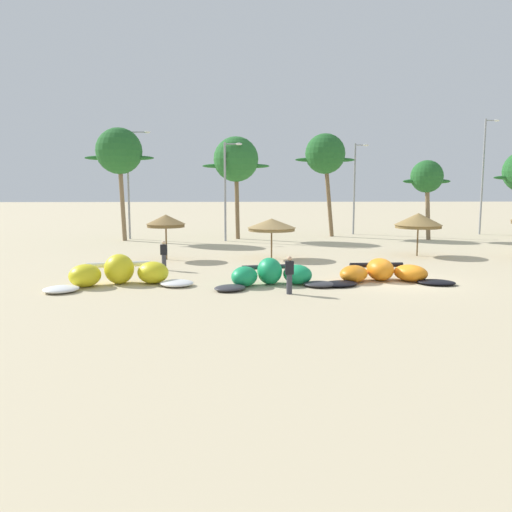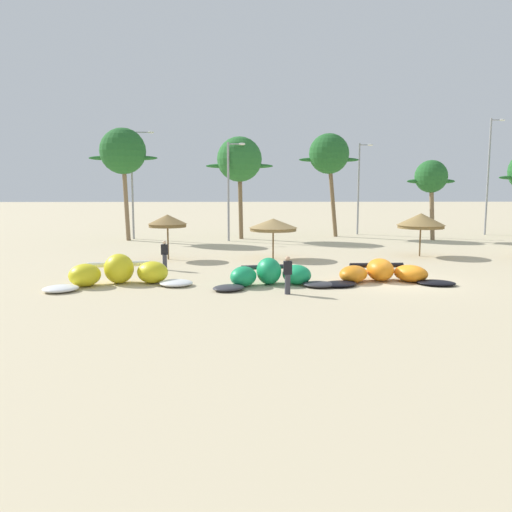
# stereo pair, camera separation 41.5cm
# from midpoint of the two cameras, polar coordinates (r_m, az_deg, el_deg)

# --- Properties ---
(ground_plane) EXTENTS (260.00, 260.00, 0.00)m
(ground_plane) POSITION_cam_midpoint_polar(r_m,az_deg,el_deg) (26.13, 15.74, -2.71)
(ground_plane) COLOR beige
(kite_far_left) EXTENTS (6.71, 4.00, 1.40)m
(kite_far_left) POSITION_cam_midpoint_polar(r_m,az_deg,el_deg) (25.10, -14.20, -1.83)
(kite_far_left) COLOR white
(kite_far_left) RESTS_ON ground
(kite_left) EXTENTS (5.81, 3.20, 1.24)m
(kite_left) POSITION_cam_midpoint_polar(r_m,az_deg,el_deg) (24.19, 2.05, -2.10)
(kite_left) COLOR #333338
(kite_left) RESTS_ON ground
(kite_left_of_center) EXTENTS (6.62, 3.18, 1.09)m
(kite_left_of_center) POSITION_cam_midpoint_polar(r_m,az_deg,el_deg) (25.79, 14.00, -1.84)
(kite_left_of_center) COLOR black
(kite_left_of_center) RESTS_ON ground
(beach_umbrella_near_van) EXTENTS (2.43, 2.43, 2.81)m
(beach_umbrella_near_van) POSITION_cam_midpoint_polar(r_m,az_deg,el_deg) (32.99, -9.25, 3.80)
(beach_umbrella_near_van) COLOR brown
(beach_umbrella_near_van) RESTS_ON ground
(beach_umbrella_middle) EXTENTS (3.07, 3.07, 2.54)m
(beach_umbrella_middle) POSITION_cam_midpoint_polar(r_m,az_deg,el_deg) (32.93, 2.24, 3.43)
(beach_umbrella_middle) COLOR brown
(beach_umbrella_middle) RESTS_ON ground
(beach_umbrella_near_palms) EXTENTS (3.10, 3.10, 2.82)m
(beach_umbrella_near_palms) POSITION_cam_midpoint_polar(r_m,az_deg,el_deg) (35.76, 17.82, 3.68)
(beach_umbrella_near_palms) COLOR brown
(beach_umbrella_near_palms) RESTS_ON ground
(person_near_kites) EXTENTS (0.36, 0.24, 1.62)m
(person_near_kites) POSITION_cam_midpoint_polar(r_m,az_deg,el_deg) (22.21, 4.00, -2.08)
(person_near_kites) COLOR #383842
(person_near_kites) RESTS_ON ground
(person_by_umbrellas) EXTENTS (0.36, 0.24, 1.62)m
(person_by_umbrellas) POSITION_cam_midpoint_polar(r_m,az_deg,el_deg) (28.93, -9.51, 0.09)
(person_by_umbrellas) COLOR #383842
(person_by_umbrellas) RESTS_ON ground
(palm_leftmost) EXTENTS (5.71, 3.80, 9.34)m
(palm_leftmost) POSITION_cam_midpoint_polar(r_m,az_deg,el_deg) (45.47, -14.02, 10.93)
(palm_leftmost) COLOR #7F6647
(palm_leftmost) RESTS_ON ground
(palm_left) EXTENTS (5.76, 3.84, 8.77)m
(palm_left) POSITION_cam_midpoint_polar(r_m,az_deg,el_deg) (45.54, -1.55, 10.41)
(palm_left) COLOR brown
(palm_left) RESTS_ON ground
(palm_left_of_gap) EXTENTS (5.39, 3.59, 9.23)m
(palm_left_of_gap) POSITION_cam_midpoint_polar(r_m,az_deg,el_deg) (48.12, 8.20, 10.87)
(palm_left_of_gap) COLOR brown
(palm_left_of_gap) RESTS_ON ground
(palm_center_left) EXTENTS (4.10, 2.73, 6.74)m
(palm_center_left) POSITION_cam_midpoint_polar(r_m,az_deg,el_deg) (46.99, 18.76, 8.08)
(palm_center_left) COLOR #7F6647
(palm_center_left) RESTS_ON ground
(lamppost_west) EXTENTS (2.09, 0.24, 9.25)m
(lamppost_west) POSITION_cam_midpoint_polar(r_m,az_deg,el_deg) (46.59, -12.88, 8.21)
(lamppost_west) COLOR gray
(lamppost_west) RESTS_ON ground
(lamppost_west_center) EXTENTS (1.51, 0.24, 8.13)m
(lamppost_west_center) POSITION_cam_midpoint_polar(r_m,az_deg,el_deg) (43.70, -2.59, 7.61)
(lamppost_west_center) COLOR gray
(lamppost_west_center) RESTS_ON ground
(lamppost_east_center) EXTENTS (1.37, 0.24, 8.52)m
(lamppost_east_center) POSITION_cam_midpoint_polar(r_m,az_deg,el_deg) (50.72, 11.44, 7.67)
(lamppost_east_center) COLOR gray
(lamppost_east_center) RESTS_ON ground
(lamppost_east) EXTENTS (1.39, 0.24, 10.76)m
(lamppost_east) POSITION_cam_midpoint_polar(r_m,az_deg,el_deg) (54.08, 24.24, 8.35)
(lamppost_east) COLOR gray
(lamppost_east) RESTS_ON ground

